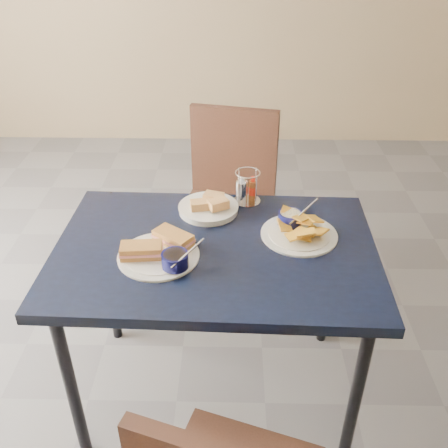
{
  "coord_description": "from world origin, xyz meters",
  "views": [
    {
      "loc": [
        -0.15,
        -1.68,
        1.77
      ],
      "look_at": [
        -0.18,
        -0.2,
        0.82
      ],
      "focal_mm": 40.0,
      "sensor_mm": 36.0,
      "label": 1
    }
  ],
  "objects_px": {
    "plantain_plate": "(297,228)",
    "dining_table": "(215,263)",
    "bread_basket": "(209,207)",
    "chair_far": "(226,190)",
    "condiment_caddy": "(246,189)",
    "sandwich_plate": "(161,251)"
  },
  "relations": [
    {
      "from": "plantain_plate",
      "to": "condiment_caddy",
      "type": "xyz_separation_m",
      "value": [
        -0.18,
        0.23,
        0.04
      ]
    },
    {
      "from": "sandwich_plate",
      "to": "dining_table",
      "type": "bearing_deg",
      "value": 19.4
    },
    {
      "from": "plantain_plate",
      "to": "bread_basket",
      "type": "relative_size",
      "value": 1.2
    },
    {
      "from": "condiment_caddy",
      "to": "dining_table",
      "type": "bearing_deg",
      "value": -109.28
    },
    {
      "from": "chair_far",
      "to": "condiment_caddy",
      "type": "relative_size",
      "value": 6.92
    },
    {
      "from": "plantain_plate",
      "to": "bread_basket",
      "type": "xyz_separation_m",
      "value": [
        -0.33,
        0.15,
        -0.0
      ]
    },
    {
      "from": "sandwich_plate",
      "to": "bread_basket",
      "type": "distance_m",
      "value": 0.34
    },
    {
      "from": "plantain_plate",
      "to": "bread_basket",
      "type": "height_order",
      "value": "plantain_plate"
    },
    {
      "from": "chair_far",
      "to": "sandwich_plate",
      "type": "xyz_separation_m",
      "value": [
        -0.21,
        -0.86,
        0.24
      ]
    },
    {
      "from": "dining_table",
      "to": "chair_far",
      "type": "distance_m",
      "value": 0.81
    },
    {
      "from": "sandwich_plate",
      "to": "bread_basket",
      "type": "bearing_deg",
      "value": 63.93
    },
    {
      "from": "dining_table",
      "to": "sandwich_plate",
      "type": "relative_size",
      "value": 3.8
    },
    {
      "from": "chair_far",
      "to": "condiment_caddy",
      "type": "height_order",
      "value": "chair_far"
    },
    {
      "from": "chair_far",
      "to": "plantain_plate",
      "type": "bearing_deg",
      "value": -68.84
    },
    {
      "from": "sandwich_plate",
      "to": "plantain_plate",
      "type": "distance_m",
      "value": 0.5
    },
    {
      "from": "sandwich_plate",
      "to": "condiment_caddy",
      "type": "distance_m",
      "value": 0.49
    },
    {
      "from": "dining_table",
      "to": "bread_basket",
      "type": "distance_m",
      "value": 0.26
    },
    {
      "from": "plantain_plate",
      "to": "dining_table",
      "type": "bearing_deg",
      "value": -162.15
    },
    {
      "from": "bread_basket",
      "to": "condiment_caddy",
      "type": "relative_size",
      "value": 1.71
    },
    {
      "from": "bread_basket",
      "to": "dining_table",
      "type": "bearing_deg",
      "value": -82.16
    },
    {
      "from": "dining_table",
      "to": "plantain_plate",
      "type": "bearing_deg",
      "value": 17.85
    },
    {
      "from": "dining_table",
      "to": "sandwich_plate",
      "type": "distance_m",
      "value": 0.22
    }
  ]
}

